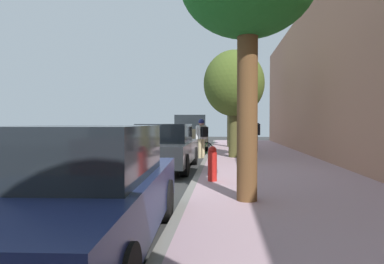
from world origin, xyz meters
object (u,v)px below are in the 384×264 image
Objects in this scene: street_tree_far_end at (234,84)px; cyclist_with_backpack at (202,134)px; bicycle_at_curb at (198,149)px; parked_sedan_dark_blue_second at (81,192)px; parked_suv_tan_far at (191,132)px; street_tree_corner at (231,77)px; fire_hydrant at (212,163)px; parked_sedan_grey_mid at (166,147)px; pedestrian_on_phone at (254,133)px.

cyclist_with_backpack is at bearing 144.37° from street_tree_far_end.
bicycle_at_curb is 3.48m from street_tree_far_end.
cyclist_with_backpack is (0.71, 10.79, 0.31)m from parked_sedan_dark_blue_second.
street_tree_corner is at bearing 5.22° from parked_suv_tan_far.
street_tree_far_end is at bearing 83.06° from fire_hydrant.
parked_sedan_dark_blue_second is 11.27m from bicycle_at_curb.
cyclist_with_backpack is at bearing 95.88° from fire_hydrant.
parked_sedan_grey_mid is at bearing -90.22° from parked_suv_tan_far.
pedestrian_on_phone is at bearing -70.73° from street_tree_corner.
bicycle_at_curb is at bearing 114.74° from cyclist_with_backpack.
parked_sedan_grey_mid is at bearing -105.21° from street_tree_corner.
cyclist_with_backpack is 2.06× the size of fire_hydrant.
cyclist_with_backpack is at bearing 86.22° from parked_sedan_dark_blue_second.
parked_suv_tan_far is at bearing -174.78° from street_tree_corner.
bicycle_at_curb is 7.12m from fire_hydrant.
street_tree_corner is (2.07, 15.67, 3.50)m from parked_sedan_dark_blue_second.
street_tree_corner is (1.58, 4.42, 3.88)m from bicycle_at_curb.
street_tree_corner reaches higher than bicycle_at_curb.
cyclist_with_backpack is 6.00m from street_tree_corner.
cyclist_with_backpack is 6.64m from fire_hydrant.
street_tree_far_end is at bearing -67.88° from parked_suv_tan_far.
parked_sedan_grey_mid is 2.55× the size of cyclist_with_backpack.
parked_sedan_dark_blue_second is 4.43m from fire_hydrant.
parked_sedan_grey_mid is at bearing 119.56° from fire_hydrant.
cyclist_with_backpack is (0.94, -4.68, 0.03)m from parked_suv_tan_far.
cyclist_with_backpack reaches higher than bicycle_at_curb.
parked_sedan_grey_mid is 2.73× the size of pedestrian_on_phone.
bicycle_at_curb is 3.05m from pedestrian_on_phone.
pedestrian_on_phone reaches higher than cyclist_with_backpack.
parked_sedan_dark_blue_second is at bearing -87.94° from parked_sedan_grey_mid.
pedestrian_on_phone reaches higher than parked_sedan_dark_blue_second.
bicycle_at_curb is 0.86m from cyclist_with_backpack.
cyclist_with_backpack is at bearing -144.23° from pedestrian_on_phone.
parked_suv_tan_far is 1.11× the size of street_tree_far_end.
fire_hydrant is at bearing -81.84° from parked_suv_tan_far.
bicycle_at_curb is 0.34× the size of street_tree_far_end.
parked_sedan_dark_blue_second is 0.94× the size of parked_suv_tan_far.
parked_sedan_grey_mid is 4.24m from bicycle_at_curb.
street_tree_corner reaches higher than parked_sedan_grey_mid.
parked_sedan_grey_mid reaches higher than fire_hydrant.
fire_hydrant is at bearing -84.12° from cyclist_with_backpack.
street_tree_corner is 6.22× the size of fire_hydrant.
parked_sedan_dark_blue_second is at bearing -104.15° from pedestrian_on_phone.
bicycle_at_curb is at bearing -109.66° from street_tree_corner.
parked_sedan_dark_blue_second is at bearing -93.78° from cyclist_with_backpack.
fire_hydrant is at bearing 71.66° from parked_sedan_dark_blue_second.
street_tree_far_end is 0.83× the size of street_tree_corner.
street_tree_corner is 4.59m from pedestrian_on_phone.
bicycle_at_curb is at bearing 79.74° from parked_sedan_grey_mid.
bicycle_at_curb is 0.92× the size of pedestrian_on_phone.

